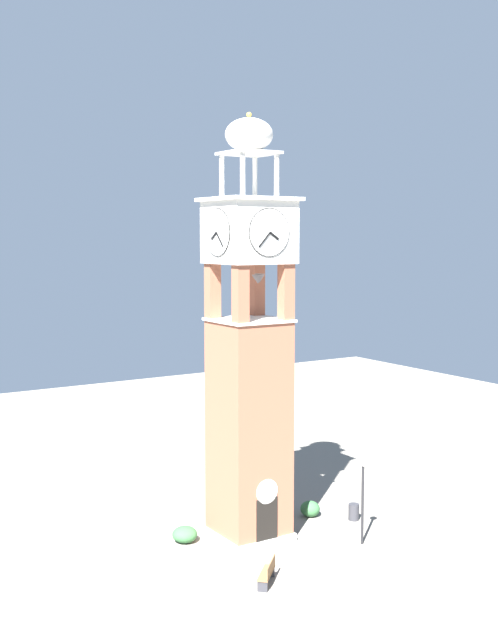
% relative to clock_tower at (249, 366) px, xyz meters
% --- Properties ---
extents(ground, '(80.00, 80.00, 0.00)m').
position_rel_clock_tower_xyz_m(ground, '(0.00, 0.00, -7.92)').
color(ground, gray).
extents(clock_tower, '(3.52, 3.52, 19.08)m').
position_rel_clock_tower_xyz_m(clock_tower, '(0.00, 0.00, 0.00)').
color(clock_tower, '#93543D').
rests_on(clock_tower, ground).
extents(park_bench, '(1.44, 1.44, 0.95)m').
position_rel_clock_tower_xyz_m(park_bench, '(-2.06, -4.62, -7.44)').
color(park_bench, brown).
rests_on(park_bench, ground).
extents(lamp_post, '(0.36, 0.36, 3.90)m').
position_rel_clock_tower_xyz_m(lamp_post, '(3.84, -3.40, -5.21)').
color(lamp_post, black).
rests_on(lamp_post, ground).
extents(trash_bin, '(0.52, 0.52, 0.80)m').
position_rel_clock_tower_xyz_m(trash_bin, '(5.49, -0.85, -7.52)').
color(trash_bin, '#2D2D33').
rests_on(trash_bin, ground).
extents(shrub_near_entry, '(1.13, 1.13, 0.71)m').
position_rel_clock_tower_xyz_m(shrub_near_entry, '(-2.77, 1.04, -7.56)').
color(shrub_near_entry, '#336638').
rests_on(shrub_near_entry, ground).
extents(shrub_left_of_tower, '(0.96, 0.96, 0.77)m').
position_rel_clock_tower_xyz_m(shrub_left_of_tower, '(4.00, 0.68, -7.53)').
color(shrub_left_of_tower, '#336638').
rests_on(shrub_left_of_tower, ground).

